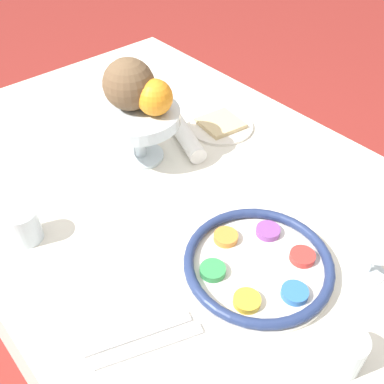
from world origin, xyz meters
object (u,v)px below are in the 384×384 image
object	(u,v)px
orange_fruit	(155,97)
cup_mid	(24,226)
napkin_roll	(186,137)
seder_plate	(258,264)
fruit_stand	(139,121)
wine_glass	(379,244)
bread_plate	(220,125)
coconut	(129,84)
cup_near	(344,351)

from	to	relation	value
orange_fruit	cup_mid	size ratio (longest dim) A/B	1.15
napkin_roll	cup_mid	size ratio (longest dim) A/B	2.60
seder_plate	fruit_stand	bearing A→B (deg)	-5.36
wine_glass	bread_plate	bearing A→B (deg)	-13.11
coconut	fruit_stand	bearing A→B (deg)	-177.45
seder_plate	fruit_stand	distance (m)	0.44
orange_fruit	bread_plate	xyz separation A→B (m)	(0.00, -0.21, -0.17)
bread_plate	seder_plate	bearing A→B (deg)	144.93
seder_plate	napkin_roll	bearing A→B (deg)	-21.62
wine_glass	cup_near	distance (m)	0.21
fruit_stand	napkin_roll	size ratio (longest dim) A/B	1.08
wine_glass	coconut	bearing A→B (deg)	10.77
coconut	cup_near	distance (m)	0.69
bread_plate	cup_near	bearing A→B (deg)	152.60
wine_glass	cup_mid	distance (m)	0.68
fruit_stand	coconut	size ratio (longest dim) A/B	1.70
fruit_stand	bread_plate	world-z (taller)	fruit_stand
fruit_stand	cup_near	distance (m)	0.66
coconut	cup_mid	size ratio (longest dim) A/B	1.65
seder_plate	cup_near	world-z (taller)	cup_near
fruit_stand	bread_plate	xyz separation A→B (m)	(-0.03, -0.24, -0.10)
fruit_stand	cup_near	world-z (taller)	fruit_stand
cup_mid	fruit_stand	bearing A→B (deg)	-78.53
coconut	napkin_roll	xyz separation A→B (m)	(-0.05, -0.12, -0.17)
bread_plate	orange_fruit	bearing A→B (deg)	90.22
seder_plate	cup_near	size ratio (longest dim) A/B	3.97
wine_glass	cup_mid	bearing A→B (deg)	41.75
napkin_roll	cup_near	distance (m)	0.65
cup_near	cup_mid	world-z (taller)	same
wine_glass	seder_plate	bearing A→B (deg)	47.09
seder_plate	bread_plate	size ratio (longest dim) A/B	1.62
seder_plate	wine_glass	world-z (taller)	wine_glass
wine_glass	napkin_roll	distance (m)	0.55
fruit_stand	cup_mid	bearing A→B (deg)	101.47
coconut	orange_fruit	bearing A→B (deg)	-155.81
cup_near	cup_mid	size ratio (longest dim) A/B	1.00
bread_plate	napkin_roll	distance (m)	0.12
fruit_stand	napkin_roll	distance (m)	0.15
wine_glass	napkin_roll	size ratio (longest dim) A/B	0.61
napkin_roll	cup_near	size ratio (longest dim) A/B	2.60
cup_mid	coconut	bearing A→B (deg)	-74.71
coconut	cup_near	size ratio (longest dim) A/B	1.65
cup_mid	wine_glass	bearing A→B (deg)	-138.25
cup_mid	bread_plate	bearing A→B (deg)	-86.62
coconut	cup_mid	bearing A→B (deg)	105.29
fruit_stand	orange_fruit	bearing A→B (deg)	-144.31
fruit_stand	cup_mid	distance (m)	0.35
fruit_stand	cup_near	size ratio (longest dim) A/B	2.80
cup_near	cup_mid	xyz separation A→B (m)	(0.58, 0.26, 0.00)
napkin_roll	cup_mid	distance (m)	0.46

